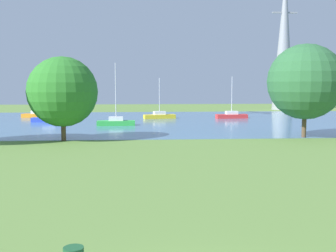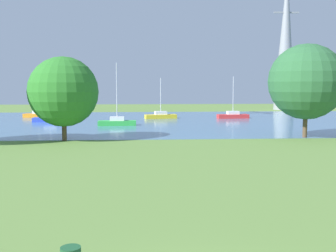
% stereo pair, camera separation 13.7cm
% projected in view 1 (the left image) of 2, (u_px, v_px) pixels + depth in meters
% --- Properties ---
extents(ground_plane, '(160.00, 160.00, 0.00)m').
position_uv_depth(ground_plane, '(159.00, 154.00, 31.61)').
color(ground_plane, olive).
extents(water_surface, '(140.00, 40.00, 0.02)m').
position_uv_depth(water_surface, '(149.00, 121.00, 59.40)').
color(water_surface, teal).
rests_on(water_surface, ground).
extents(sailboat_blue, '(4.80, 1.50, 7.39)m').
position_uv_depth(sailboat_blue, '(49.00, 119.00, 58.19)').
color(sailboat_blue, blue).
rests_on(sailboat_blue, water_surface).
extents(sailboat_yellow, '(4.99, 2.36, 6.18)m').
position_uv_depth(sailboat_yellow, '(159.00, 116.00, 64.03)').
color(sailboat_yellow, yellow).
rests_on(sailboat_yellow, water_surface).
extents(sailboat_red, '(4.91, 1.88, 6.40)m').
position_uv_depth(sailboat_red, '(232.00, 115.00, 64.55)').
color(sailboat_red, red).
rests_on(sailboat_red, water_surface).
extents(sailboat_orange, '(4.99, 2.33, 7.57)m').
position_uv_depth(sailboat_orange, '(38.00, 115.00, 65.89)').
color(sailboat_orange, orange).
rests_on(sailboat_orange, water_surface).
extents(sailboat_green, '(4.82, 1.57, 7.91)m').
position_uv_depth(sailboat_green, '(116.00, 122.00, 53.18)').
color(sailboat_green, green).
rests_on(sailboat_green, water_surface).
extents(tree_west_near, '(6.46, 6.46, 7.77)m').
position_uv_depth(tree_west_near, '(63.00, 92.00, 38.44)').
color(tree_west_near, brown).
rests_on(tree_west_near, ground).
extents(tree_west_far, '(7.38, 7.38, 9.16)m').
position_uv_depth(tree_west_far, '(305.00, 82.00, 40.80)').
color(tree_west_far, brown).
rests_on(tree_west_far, ground).
extents(electricity_pylon, '(6.40, 4.40, 28.47)m').
position_uv_depth(electricity_pylon, '(284.00, 40.00, 85.55)').
color(electricity_pylon, gray).
rests_on(electricity_pylon, ground).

